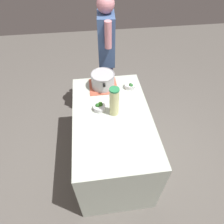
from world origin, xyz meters
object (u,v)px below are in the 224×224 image
lemonade_pitcher (114,102)px  broccoli_bowl_front (130,86)px  broccoli_bowl_center (99,107)px  cooking_pot (103,80)px  person_cook (107,58)px

lemonade_pitcher → broccoli_bowl_front: 0.46m
broccoli_bowl_center → cooking_pot: bearing=-11.8°
cooking_pot → person_cook: size_ratio=0.20×
cooking_pot → lemonade_pitcher: (-0.44, -0.07, 0.06)m
cooking_pot → person_cook: person_cook is taller
broccoli_bowl_front → broccoli_bowl_center: 0.49m
broccoli_bowl_center → person_cook: size_ratio=0.07×
broccoli_bowl_center → person_cook: 0.87m
person_cook → cooking_pot: bearing=168.6°
cooking_pot → person_cook: 0.49m
broccoli_bowl_front → broccoli_bowl_center: broccoli_bowl_center is taller
lemonade_pitcher → broccoli_bowl_front: lemonade_pitcher is taller
lemonade_pitcher → broccoli_bowl_front: size_ratio=2.53×
broccoli_bowl_front → lemonade_pitcher: bearing=147.5°
broccoli_bowl_center → broccoli_bowl_front: bearing=-51.9°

